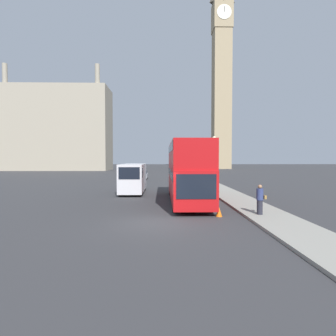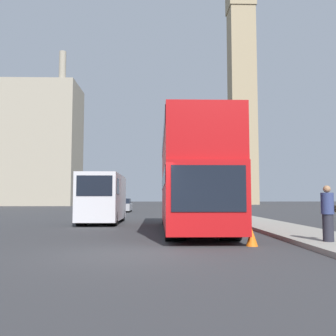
{
  "view_description": "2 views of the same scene",
  "coord_description": "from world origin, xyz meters",
  "px_view_note": "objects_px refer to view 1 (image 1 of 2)",
  "views": [
    {
      "loc": [
        0.42,
        -13.29,
        3.25
      ],
      "look_at": [
        0.83,
        6.68,
        2.57
      ],
      "focal_mm": 28.0,
      "sensor_mm": 36.0,
      "label": 1
    },
    {
      "loc": [
        0.8,
        -9.96,
        1.44
      ],
      "look_at": [
        1.46,
        16.04,
        3.54
      ],
      "focal_mm": 40.0,
      "sensor_mm": 36.0,
      "label": 2
    }
  ],
  "objects_px": {
    "white_van": "(133,178)",
    "pedestrian": "(260,200)",
    "red_double_decker_bus": "(187,169)",
    "parked_sedan": "(142,175)",
    "street_lamp": "(214,155)",
    "clock_tower": "(222,70)"
  },
  "relations": [
    {
      "from": "parked_sedan",
      "to": "street_lamp",
      "type": "bearing_deg",
      "value": -65.06
    },
    {
      "from": "white_van",
      "to": "street_lamp",
      "type": "bearing_deg",
      "value": -0.01
    },
    {
      "from": "street_lamp",
      "to": "parked_sedan",
      "type": "height_order",
      "value": "street_lamp"
    },
    {
      "from": "clock_tower",
      "to": "street_lamp",
      "type": "bearing_deg",
      "value": -103.22
    },
    {
      "from": "red_double_decker_bus",
      "to": "street_lamp",
      "type": "relative_size",
      "value": 2.09
    },
    {
      "from": "red_double_decker_bus",
      "to": "clock_tower",
      "type": "bearing_deg",
      "value": 75.3
    },
    {
      "from": "clock_tower",
      "to": "red_double_decker_bus",
      "type": "distance_m",
      "value": 76.7
    },
    {
      "from": "white_van",
      "to": "clock_tower",
      "type": "bearing_deg",
      "value": 70.33
    },
    {
      "from": "street_lamp",
      "to": "parked_sedan",
      "type": "xyz_separation_m",
      "value": [
        -8.31,
        17.88,
        -3.01
      ]
    },
    {
      "from": "pedestrian",
      "to": "parked_sedan",
      "type": "relative_size",
      "value": 0.4
    },
    {
      "from": "red_double_decker_bus",
      "to": "parked_sedan",
      "type": "xyz_separation_m",
      "value": [
        -5.26,
        22.9,
        -1.83
      ]
    },
    {
      "from": "parked_sedan",
      "to": "pedestrian",
      "type": "bearing_deg",
      "value": -72.65
    },
    {
      "from": "parked_sedan",
      "to": "white_van",
      "type": "bearing_deg",
      "value": -88.14
    },
    {
      "from": "white_van",
      "to": "pedestrian",
      "type": "xyz_separation_m",
      "value": [
        8.27,
        -10.44,
        -0.5
      ]
    },
    {
      "from": "parked_sedan",
      "to": "red_double_decker_bus",
      "type": "bearing_deg",
      "value": -77.07
    },
    {
      "from": "red_double_decker_bus",
      "to": "white_van",
      "type": "xyz_separation_m",
      "value": [
        -4.68,
        5.02,
        -0.98
      ]
    },
    {
      "from": "red_double_decker_bus",
      "to": "pedestrian",
      "type": "relative_size",
      "value": 6.59
    },
    {
      "from": "red_double_decker_bus",
      "to": "pedestrian",
      "type": "bearing_deg",
      "value": -56.45
    },
    {
      "from": "pedestrian",
      "to": "white_van",
      "type": "bearing_deg",
      "value": 128.38
    },
    {
      "from": "clock_tower",
      "to": "pedestrian",
      "type": "height_order",
      "value": "clock_tower"
    },
    {
      "from": "white_van",
      "to": "street_lamp",
      "type": "xyz_separation_m",
      "value": [
        7.73,
        -0.0,
        2.17
      ]
    },
    {
      "from": "clock_tower",
      "to": "street_lamp",
      "type": "distance_m",
      "value": 71.09
    }
  ]
}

